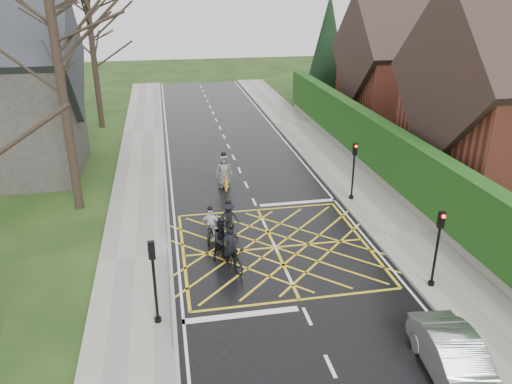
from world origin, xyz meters
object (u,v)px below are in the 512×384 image
object	(u,v)px
cyclist_rear	(232,253)
cyclist_front	(211,228)
car	(456,361)
cyclist_lead	(224,175)
cyclist_mid	(229,221)
cyclist_back	(222,244)

from	to	relation	value
cyclist_rear	cyclist_front	distance (m)	2.57
cyclist_front	car	xyz separation A→B (m)	(6.03, -9.97, 0.08)
cyclist_lead	cyclist_mid	bearing A→B (deg)	-95.89
cyclist_front	car	world-z (taller)	cyclist_front
cyclist_rear	cyclist_back	world-z (taller)	cyclist_rear
cyclist_front	cyclist_back	bearing A→B (deg)	-63.60
cyclist_lead	car	world-z (taller)	cyclist_lead
cyclist_lead	car	size ratio (longest dim) A/B	0.52
cyclist_front	car	distance (m)	11.65
cyclist_lead	car	xyz separation A→B (m)	(4.62, -16.10, -0.05)
cyclist_back	cyclist_front	distance (m)	1.88
cyclist_rear	cyclist_front	bearing A→B (deg)	85.59
cyclist_mid	cyclist_front	bearing A→B (deg)	-143.13
cyclist_rear	cyclist_back	distance (m)	0.72
cyclist_mid	cyclist_lead	bearing A→B (deg)	95.48
cyclist_front	cyclist_lead	size ratio (longest dim) A/B	0.78
cyclist_rear	car	size ratio (longest dim) A/B	0.52
cyclist_front	cyclist_lead	world-z (taller)	cyclist_lead
cyclist_back	cyclist_front	xyz separation A→B (m)	(-0.29, 1.86, -0.14)
cyclist_back	cyclist_mid	distance (m)	2.36
cyclist_back	cyclist_front	world-z (taller)	cyclist_back
cyclist_rear	cyclist_back	bearing A→B (deg)	96.50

